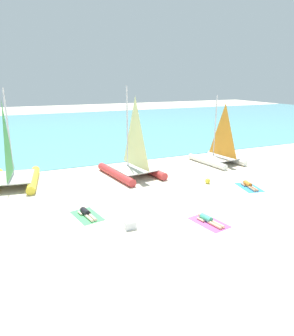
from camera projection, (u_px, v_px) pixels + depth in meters
ground_plane at (121, 166)px, 24.11m from camera, size 120.00×120.00×0.00m
ocean_water at (71, 128)px, 42.61m from camera, size 120.00×40.00×0.05m
sailboat_white at (218, 153)px, 24.88m from camera, size 3.15×4.42×5.35m
sailboat_yellow at (12, 172)px, 19.56m from camera, size 3.61×5.03×6.07m
sailboat_red at (132, 163)px, 21.61m from camera, size 3.68×5.11×6.15m
towel_left at (87, 216)px, 15.42m from camera, size 1.43×2.07×0.01m
sunbather_left at (86, 213)px, 15.44m from camera, size 0.68×1.56×0.30m
towel_middle at (209, 222)px, 14.71m from camera, size 1.42×2.07×0.01m
sunbather_middle at (208, 220)px, 14.73m from camera, size 0.68×1.56×0.30m
towel_right at (249, 187)px, 19.45m from camera, size 1.47×2.09×0.01m
sunbather_right at (249, 185)px, 19.48m from camera, size 0.71×1.56×0.30m
beach_ball at (208, 181)px, 20.15m from camera, size 0.34×0.34×0.34m
cooler_box at (130, 225)px, 14.07m from camera, size 0.50×0.36×0.36m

